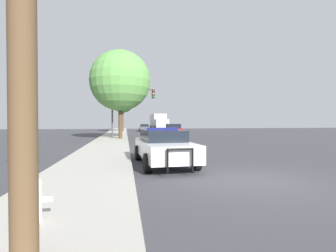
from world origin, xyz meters
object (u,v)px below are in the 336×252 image
at_px(tree_sidewalk_mid, 120,81).
at_px(tree_sidewalk_far, 123,101).
at_px(police_car, 163,146).
at_px(box_truck, 159,122).
at_px(car_background_oncoming, 173,129).
at_px(traffic_light, 130,102).
at_px(fire_hydrant, 34,197).
at_px(car_background_distant, 145,127).

relative_size(tree_sidewalk_mid, tree_sidewalk_far, 1.25).
bearing_deg(police_car, box_truck, -100.38).
distance_m(police_car, tree_sidewalk_far, 33.17).
bearing_deg(car_background_oncoming, tree_sidewalk_mid, 46.70).
distance_m(traffic_light, tree_sidewalk_far, 16.90).
distance_m(tree_sidewalk_mid, tree_sidewalk_far, 17.95).
distance_m(traffic_light, box_truck, 20.94).
relative_size(fire_hydrant, tree_sidewalk_far, 0.11).
bearing_deg(police_car, tree_sidewalk_mid, -85.69).
relative_size(car_background_distant, tree_sidewalk_mid, 0.53).
bearing_deg(tree_sidewalk_mid, tree_sidewalk_far, 89.70).
relative_size(police_car, box_truck, 0.74).
relative_size(police_car, car_background_distant, 1.15).
bearing_deg(tree_sidewalk_mid, box_truck, 73.13).
distance_m(fire_hydrant, traffic_light, 22.44).
bearing_deg(fire_hydrant, police_car, 63.14).
distance_m(car_background_distant, box_truck, 2.80).
xyz_separation_m(fire_hydrant, tree_sidewalk_far, (1.16, 38.94, 4.52)).
relative_size(car_background_oncoming, tree_sidewalk_mid, 0.55).
xyz_separation_m(traffic_light, box_truck, (5.49, 20.10, -2.11)).
xyz_separation_m(fire_hydrant, traffic_light, (2.00, 22.11, 3.23)).
bearing_deg(police_car, car_background_distant, -96.36).
bearing_deg(tree_sidewalk_far, traffic_light, -87.12).
xyz_separation_m(traffic_light, car_background_oncoming, (5.43, 5.13, -2.98)).
distance_m(traffic_light, tree_sidewalk_mid, 2.42).
height_order(police_car, box_truck, box_truck).
relative_size(fire_hydrant, car_background_distant, 0.17).
relative_size(police_car, fire_hydrant, 6.79).
bearing_deg(box_truck, tree_sidewalk_mid, 69.40).
relative_size(car_background_oncoming, box_truck, 0.67).
xyz_separation_m(fire_hydrant, box_truck, (7.49, 42.21, 1.12)).
distance_m(box_truck, tree_sidewalk_mid, 22.52).
xyz_separation_m(police_car, box_truck, (4.40, 36.11, 0.87)).
distance_m(police_car, car_background_oncoming, 21.59).
height_order(fire_hydrant, tree_sidewalk_mid, tree_sidewalk_mid).
xyz_separation_m(car_background_oncoming, tree_sidewalk_far, (-6.28, 11.70, 4.27)).
bearing_deg(tree_sidewalk_mid, police_car, -82.27).
height_order(traffic_light, tree_sidewalk_mid, tree_sidewalk_mid).
xyz_separation_m(box_truck, tree_sidewalk_mid, (-6.43, -21.20, 4.05)).
height_order(fire_hydrant, car_background_distant, car_background_distant).
bearing_deg(car_background_distant, box_truck, 15.51).
bearing_deg(fire_hydrant, box_truck, 79.93).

